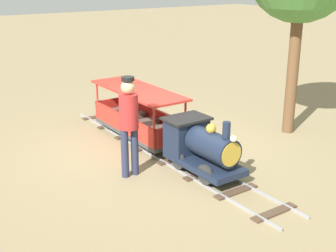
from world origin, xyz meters
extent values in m
plane|color=#8C7A56|center=(0.00, 0.00, 0.00)|extent=(60.00, 60.00, 0.00)
cube|color=gray|center=(-0.26, 0.20, 0.02)|extent=(0.03, 6.05, 0.04)
cube|color=gray|center=(0.26, 0.20, 0.02)|extent=(0.03, 6.05, 0.04)
cube|color=#4C3828|center=(0.00, -2.45, 0.01)|extent=(0.77, 0.14, 0.03)
cube|color=#4C3828|center=(0.00, -1.69, 0.01)|extent=(0.77, 0.14, 0.03)
cube|color=#4C3828|center=(0.00, -0.94, 0.01)|extent=(0.77, 0.14, 0.03)
cube|color=#4C3828|center=(0.00, -0.18, 0.01)|extent=(0.77, 0.14, 0.03)
cube|color=#4C3828|center=(0.00, 0.58, 0.01)|extent=(0.77, 0.14, 0.03)
cube|color=#4C3828|center=(0.00, 1.33, 0.01)|extent=(0.77, 0.14, 0.03)
cube|color=#4C3828|center=(0.00, 2.09, 0.01)|extent=(0.77, 0.14, 0.03)
cube|color=#4C3828|center=(0.00, 2.84, 0.01)|extent=(0.77, 0.14, 0.03)
cube|color=#192338|center=(0.00, 1.32, 0.21)|extent=(0.65, 1.40, 0.10)
cylinder|color=#192338|center=(0.00, 1.52, 0.56)|extent=(0.44, 0.85, 0.44)
cylinder|color=#B7932D|center=(0.00, 1.95, 0.56)|extent=(0.37, 0.02, 0.37)
cylinder|color=#192338|center=(0.00, 1.82, 0.91)|extent=(0.12, 0.12, 0.25)
sphere|color=#B7932D|center=(0.00, 1.47, 0.83)|extent=(0.16, 0.16, 0.16)
cube|color=#192338|center=(0.00, 0.85, 0.54)|extent=(0.65, 0.45, 0.55)
cube|color=black|center=(0.00, 0.85, 0.83)|extent=(0.73, 0.53, 0.04)
sphere|color=#F2EAB2|center=(0.00, 1.98, 0.82)|extent=(0.10, 0.10, 0.10)
cylinder|color=#2D2D2D|center=(-0.26, 1.67, 0.20)|extent=(0.05, 0.32, 0.32)
cylinder|color=#2D2D2D|center=(0.26, 1.67, 0.20)|extent=(0.05, 0.32, 0.32)
cylinder|color=#2D2D2D|center=(-0.26, 0.97, 0.20)|extent=(0.05, 0.32, 0.32)
cylinder|color=#2D2D2D|center=(0.26, 0.97, 0.20)|extent=(0.05, 0.32, 0.32)
cube|color=#3F3F3F|center=(0.00, -0.70, 0.18)|extent=(0.73, 2.25, 0.08)
cube|color=red|center=(-0.34, -0.70, 0.40)|extent=(0.04, 2.25, 0.35)
cube|color=red|center=(0.34, -0.70, 0.40)|extent=(0.04, 2.25, 0.35)
cube|color=red|center=(0.00, 0.40, 0.40)|extent=(0.73, 0.04, 0.35)
cube|color=red|center=(0.00, -1.81, 0.40)|extent=(0.73, 0.04, 0.35)
cylinder|color=red|center=(-0.33, 0.37, 0.59)|extent=(0.04, 0.04, 0.75)
cylinder|color=red|center=(0.33, 0.37, 0.59)|extent=(0.04, 0.04, 0.75)
cylinder|color=red|center=(-0.33, -1.78, 0.59)|extent=(0.04, 0.04, 0.75)
cylinder|color=red|center=(0.33, -1.78, 0.59)|extent=(0.04, 0.04, 0.75)
cube|color=red|center=(0.00, -0.70, 0.99)|extent=(0.83, 2.35, 0.04)
cube|color=brown|center=(0.00, -1.43, 0.34)|extent=(0.57, 0.20, 0.24)
cube|color=brown|center=(0.00, -0.95, 0.34)|extent=(0.57, 0.20, 0.24)
cube|color=brown|center=(0.00, -0.46, 0.34)|extent=(0.57, 0.20, 0.24)
cube|color=brown|center=(0.00, 0.03, 0.34)|extent=(0.57, 0.20, 0.24)
cylinder|color=#262626|center=(-0.26, 0.08, 0.16)|extent=(0.04, 0.24, 0.24)
cylinder|color=#262626|center=(0.26, 0.08, 0.16)|extent=(0.04, 0.24, 0.24)
cylinder|color=#262626|center=(-0.26, -1.49, 0.16)|extent=(0.04, 0.24, 0.24)
cylinder|color=#262626|center=(0.26, -1.49, 0.16)|extent=(0.04, 0.24, 0.24)
cylinder|color=#282D47|center=(0.89, 0.67, 0.40)|extent=(0.12, 0.12, 0.80)
cylinder|color=#282D47|center=(1.07, 0.67, 0.40)|extent=(0.12, 0.12, 0.80)
cylinder|color=#B22828|center=(0.98, 0.67, 1.08)|extent=(0.30, 0.30, 0.55)
sphere|color=tan|center=(0.98, 0.67, 1.46)|extent=(0.22, 0.22, 0.22)
cylinder|color=black|center=(0.98, 0.67, 1.59)|extent=(0.20, 0.20, 0.06)
cylinder|color=brown|center=(-2.74, 0.67, 1.25)|extent=(0.23, 0.23, 2.49)
camera|label=1|loc=(4.29, 6.50, 3.10)|focal=48.46mm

